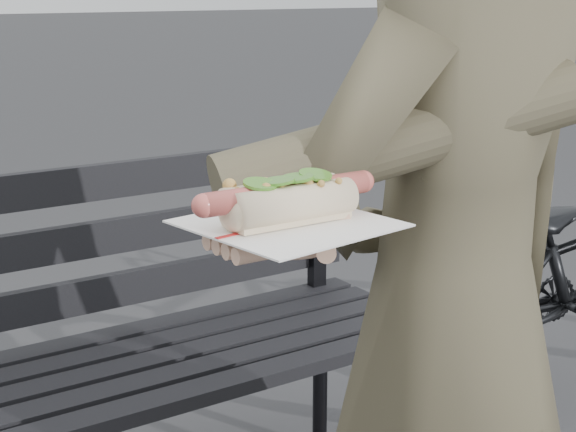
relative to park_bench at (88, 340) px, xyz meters
name	(u,v)px	position (x,y,z in m)	size (l,w,h in m)	color
park_bench	(88,340)	(0.00, 0.00, 0.00)	(1.50, 0.44, 0.88)	black
person	(451,316)	(0.26, -0.82, 0.26)	(0.57, 0.38, 1.57)	#4B4832
held_hotdog	(378,156)	(0.07, -0.87, 0.53)	(0.61, 0.32, 0.20)	#4B4832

